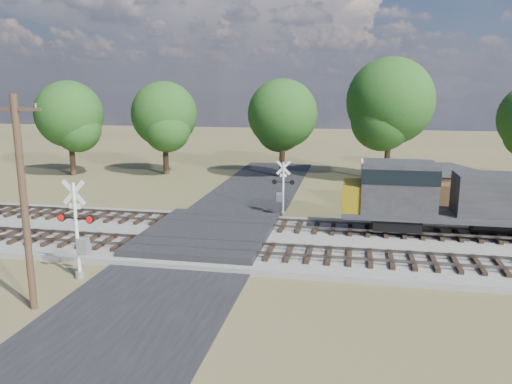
% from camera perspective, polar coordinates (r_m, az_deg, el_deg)
% --- Properties ---
extents(ground, '(160.00, 160.00, 0.00)m').
position_cam_1_polar(ground, '(28.41, -5.81, -5.77)').
color(ground, '#494A27').
rests_on(ground, ground).
extents(ballast_bed, '(140.00, 10.00, 0.30)m').
position_cam_1_polar(ballast_bed, '(27.79, 14.79, -6.19)').
color(ballast_bed, gray).
rests_on(ballast_bed, ground).
extents(road, '(7.00, 60.00, 0.08)m').
position_cam_1_polar(road, '(28.40, -5.81, -5.69)').
color(road, black).
rests_on(road, ground).
extents(crossing_panel, '(7.00, 9.00, 0.62)m').
position_cam_1_polar(crossing_panel, '(28.78, -5.53, -4.87)').
color(crossing_panel, '#262628').
rests_on(crossing_panel, ground).
extents(track_near, '(140.00, 2.60, 0.33)m').
position_cam_1_polar(track_near, '(25.71, -0.39, -6.65)').
color(track_near, black).
rests_on(track_near, ballast_bed).
extents(track_far, '(140.00, 2.60, 0.33)m').
position_cam_1_polar(track_far, '(30.41, 1.46, -3.70)').
color(track_far, black).
rests_on(track_far, ballast_bed).
extents(crossing_signal_near, '(1.85, 0.40, 4.60)m').
position_cam_1_polar(crossing_signal_near, '(23.95, -19.57, -5.01)').
color(crossing_signal_near, silver).
rests_on(crossing_signal_near, ground).
extents(crossing_signal_far, '(1.53, 0.33, 3.80)m').
position_cam_1_polar(crossing_signal_far, '(33.66, 2.99, -0.13)').
color(crossing_signal_far, silver).
rests_on(crossing_signal_far, ground).
extents(utility_pole, '(2.05, 0.28, 8.36)m').
position_cam_1_polar(utility_pole, '(20.81, -25.04, -0.77)').
color(utility_pole, '#352318').
rests_on(utility_pole, ground).
extents(equipment_shed, '(6.13, 6.13, 3.27)m').
position_cam_1_polar(equipment_shed, '(35.82, 19.68, 0.03)').
color(equipment_shed, '#422F1C').
rests_on(equipment_shed, ground).
extents(treeline, '(85.08, 10.50, 11.30)m').
position_cam_1_polar(treeline, '(46.73, 9.42, 9.06)').
color(treeline, black).
rests_on(treeline, ground).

